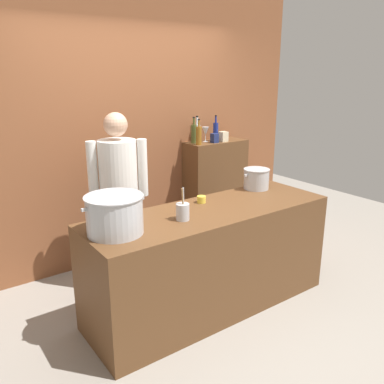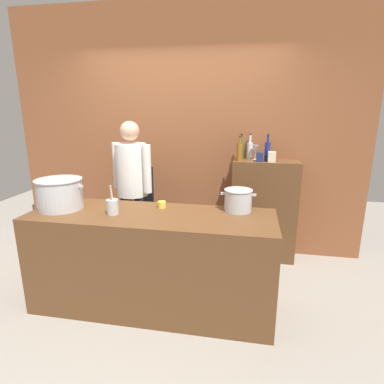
% 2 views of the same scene
% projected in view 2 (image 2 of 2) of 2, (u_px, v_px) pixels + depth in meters
% --- Properties ---
extents(ground_plane, '(8.00, 8.00, 0.00)m').
position_uv_depth(ground_plane, '(154.00, 304.00, 2.96)').
color(ground_plane, gray).
extents(brick_back_panel, '(4.40, 0.10, 3.00)m').
position_uv_depth(brick_back_panel, '(184.00, 132.00, 3.91)').
color(brick_back_panel, brown).
rests_on(brick_back_panel, ground_plane).
extents(prep_counter, '(2.16, 0.70, 0.90)m').
position_uv_depth(prep_counter, '(153.00, 261.00, 2.85)').
color(prep_counter, brown).
rests_on(prep_counter, ground_plane).
extents(bar_cabinet, '(0.76, 0.32, 1.21)m').
position_uv_depth(bar_cabinet, '(263.00, 211.00, 3.76)').
color(bar_cabinet, brown).
rests_on(bar_cabinet, ground_plane).
extents(chef, '(0.50, 0.40, 1.66)m').
position_uv_depth(chef, '(133.00, 184.00, 3.52)').
color(chef, black).
rests_on(chef, ground_plane).
extents(stockpot_large, '(0.47, 0.41, 0.27)m').
position_uv_depth(stockpot_large, '(60.00, 194.00, 2.85)').
color(stockpot_large, '#B7BABF').
rests_on(stockpot_large, prep_counter).
extents(stockpot_small, '(0.31, 0.25, 0.20)m').
position_uv_depth(stockpot_small, '(238.00, 200.00, 2.79)').
color(stockpot_small, '#B7BABF').
rests_on(stockpot_small, prep_counter).
extents(utensil_crock, '(0.10, 0.10, 0.26)m').
position_uv_depth(utensil_crock, '(113.00, 206.00, 2.71)').
color(utensil_crock, '#B7BABF').
rests_on(utensil_crock, prep_counter).
extents(butter_jar, '(0.08, 0.08, 0.06)m').
position_uv_depth(butter_jar, '(162.00, 205.00, 2.89)').
color(butter_jar, yellow).
rests_on(butter_jar, prep_counter).
extents(wine_bottle_cobalt, '(0.06, 0.06, 0.30)m').
position_uv_depth(wine_bottle_cobalt, '(267.00, 151.00, 3.58)').
color(wine_bottle_cobalt, navy).
rests_on(wine_bottle_cobalt, bar_cabinet).
extents(wine_bottle_amber, '(0.06, 0.06, 0.29)m').
position_uv_depth(wine_bottle_amber, '(240.00, 152.00, 3.56)').
color(wine_bottle_amber, '#8C5919').
rests_on(wine_bottle_amber, bar_cabinet).
extents(wine_bottle_clear, '(0.07, 0.07, 0.30)m').
position_uv_depth(wine_bottle_clear, '(250.00, 150.00, 3.71)').
color(wine_bottle_clear, silver).
rests_on(wine_bottle_clear, bar_cabinet).
extents(wine_bottle_olive, '(0.07, 0.07, 0.30)m').
position_uv_depth(wine_bottle_olive, '(241.00, 150.00, 3.66)').
color(wine_bottle_olive, '#475123').
rests_on(wine_bottle_olive, bar_cabinet).
extents(wine_glass_tall, '(0.08, 0.08, 0.17)m').
position_uv_depth(wine_glass_tall, '(255.00, 150.00, 3.63)').
color(wine_glass_tall, silver).
rests_on(wine_glass_tall, bar_cabinet).
extents(spice_tin_navy, '(0.07, 0.07, 0.10)m').
position_uv_depth(spice_tin_navy, '(260.00, 157.00, 3.53)').
color(spice_tin_navy, navy).
rests_on(spice_tin_navy, bar_cabinet).
extents(spice_tin_cream, '(0.09, 0.09, 0.12)m').
position_uv_depth(spice_tin_cream, '(272.00, 157.00, 3.51)').
color(spice_tin_cream, beige).
rests_on(spice_tin_cream, bar_cabinet).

